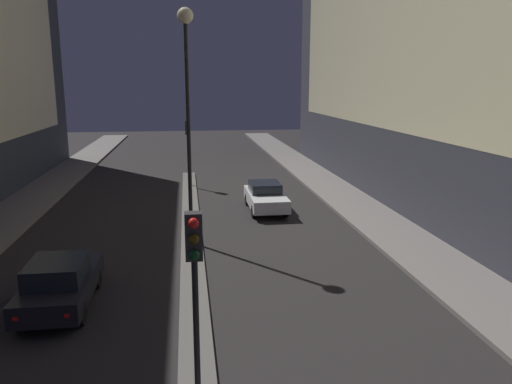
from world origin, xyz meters
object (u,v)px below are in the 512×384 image
(traffic_light_mid, at_px, (188,138))
(street_lamp, at_px, (187,75))
(car_right_lane, at_px, (266,196))
(car_left_lane, at_px, (60,283))
(traffic_light_near, at_px, (195,270))

(traffic_light_mid, bearing_deg, street_lamp, -90.00)
(traffic_light_mid, height_order, car_right_lane, traffic_light_mid)
(street_lamp, distance_m, car_left_lane, 9.20)
(street_lamp, height_order, car_left_lane, street_lamp)
(traffic_light_near, height_order, traffic_light_mid, same)
(car_right_lane, bearing_deg, traffic_light_mid, 120.63)
(car_left_lane, distance_m, car_right_lane, 13.25)
(car_left_lane, bearing_deg, traffic_light_mid, 77.20)
(car_left_lane, bearing_deg, street_lamp, 55.12)
(traffic_light_near, relative_size, car_right_lane, 0.95)
(traffic_light_mid, xyz_separation_m, car_right_lane, (3.93, -6.64, -2.44))
(traffic_light_near, xyz_separation_m, car_left_lane, (-3.93, 5.71, -2.41))
(car_right_lane, bearing_deg, traffic_light_near, -103.51)
(traffic_light_near, bearing_deg, street_lamp, 90.00)
(street_lamp, bearing_deg, traffic_light_mid, 90.00)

